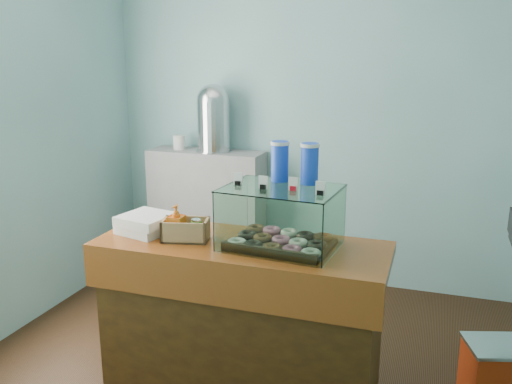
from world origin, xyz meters
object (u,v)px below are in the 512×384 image
(counter, at_px, (241,317))
(display_case, at_px, (284,214))
(coffee_urn, at_px, (214,116))
(red_cooler, at_px, (500,371))

(counter, distance_m, display_case, 0.66)
(coffee_urn, bearing_deg, red_cooler, -28.19)
(coffee_urn, bearing_deg, counter, -62.45)
(counter, xyz_separation_m, coffee_urn, (-0.82, 1.58, 0.94))
(display_case, xyz_separation_m, coffee_urn, (-1.05, 1.52, 0.33))
(counter, relative_size, display_case, 2.56)
(counter, relative_size, red_cooler, 3.55)
(display_case, xyz_separation_m, red_cooler, (1.18, 0.33, -0.90))
(display_case, bearing_deg, counter, -162.23)
(counter, bearing_deg, red_cooler, 15.34)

